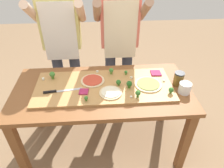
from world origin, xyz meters
TOP-DOWN VIEW (x-y plane):
  - ground_plane at (0.00, 0.00)m, footprint 8.00×8.00m
  - prep_table at (0.00, 0.00)m, footprint 1.59×0.77m
  - cutting_board at (0.02, 0.01)m, footprint 1.22×0.51m
  - chefs_knife at (-0.38, -0.05)m, footprint 0.33×0.06m
  - pizza_whole_pesto_green at (0.42, -0.01)m, footprint 0.24×0.24m
  - pizza_whole_tomato_red at (-0.08, 0.09)m, footprint 0.22×0.22m
  - pizza_whole_cheese_artichoke at (0.07, -0.10)m, footprint 0.19×0.19m
  - pizza_slice_center at (-0.16, -0.07)m, footprint 0.08×0.08m
  - pizza_slice_near_right at (0.53, 0.17)m, footprint 0.10×0.10m
  - broccoli_floret_front_mid at (0.29, -0.17)m, footprint 0.04×0.04m
  - broccoli_floret_front_right at (0.24, -0.04)m, footprint 0.05×0.05m
  - broccoli_floret_center_right at (0.58, -0.14)m, footprint 0.04×0.04m
  - broccoli_floret_back_right at (0.24, 0.18)m, footprint 0.03×0.03m
  - broccoli_floret_back_mid at (-0.45, 0.15)m, footprint 0.05×0.05m
  - broccoli_floret_front_left at (0.15, 0.01)m, footprint 0.04×0.04m
  - broccoli_floret_center_left at (0.10, 0.20)m, footprint 0.04×0.04m
  - broccoli_floret_back_left at (-0.13, -0.19)m, footprint 0.03×0.03m
  - cheese_crumble_a at (0.57, 0.04)m, footprint 0.02×0.02m
  - cheese_crumble_b at (-0.54, 0.14)m, footprint 0.03×0.03m
  - cheese_crumble_c at (0.24, -0.17)m, footprint 0.02×0.02m
  - cheese_crumble_d at (-0.04, 0.24)m, footprint 0.03×0.03m
  - cheese_crumble_e at (0.28, 0.11)m, footprint 0.03×0.03m
  - flour_cup at (0.71, -0.11)m, footprint 0.10×0.10m
  - sauce_jar at (0.70, 0.01)m, footprint 0.09×0.09m
  - cook_left at (-0.40, 0.63)m, footprint 0.54×0.39m
  - cook_right at (0.22, 0.63)m, footprint 0.54×0.39m

SIDE VIEW (x-z plane):
  - ground_plane at x=0.00m, z-range 0.00..0.00m
  - prep_table at x=0.00m, z-range 0.28..1.05m
  - cutting_board at x=0.02m, z-range 0.77..0.80m
  - chefs_knife at x=-0.38m, z-range 0.79..0.81m
  - pizza_slice_center at x=-0.16m, z-range 0.80..0.81m
  - pizza_slice_near_right at x=0.53m, z-range 0.80..0.81m
  - cheese_crumble_a at x=0.57m, z-range 0.80..0.81m
  - pizza_whole_pesto_green at x=0.42m, z-range 0.80..0.81m
  - pizza_whole_tomato_red at x=-0.08m, z-range 0.80..0.81m
  - pizza_whole_cheese_artichoke at x=0.07m, z-range 0.80..0.81m
  - cheese_crumble_c at x=0.24m, z-range 0.80..0.81m
  - cheese_crumble_e at x=0.28m, z-range 0.80..0.81m
  - cheese_crumble_d at x=-0.04m, z-range 0.80..0.81m
  - cheese_crumble_b at x=-0.54m, z-range 0.80..0.82m
  - flour_cup at x=0.71m, z-range 0.77..0.86m
  - broccoli_floret_back_right at x=0.24m, z-range 0.80..0.84m
  - broccoli_floret_back_left at x=-0.13m, z-range 0.80..0.85m
  - broccoli_floret_center_right at x=0.58m, z-range 0.80..0.86m
  - broccoli_floret_front_left at x=0.15m, z-range 0.80..0.86m
  - broccoli_floret_center_left at x=0.10m, z-range 0.80..0.87m
  - broccoli_floret_front_mid at x=0.29m, z-range 0.80..0.87m
  - broccoli_floret_front_right at x=0.24m, z-range 0.80..0.87m
  - sauce_jar at x=0.70m, z-range 0.78..0.91m
  - broccoli_floret_back_mid at x=-0.45m, z-range 0.80..0.88m
  - cook_left at x=-0.40m, z-range 0.16..1.83m
  - cook_right at x=0.22m, z-range 0.16..1.83m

